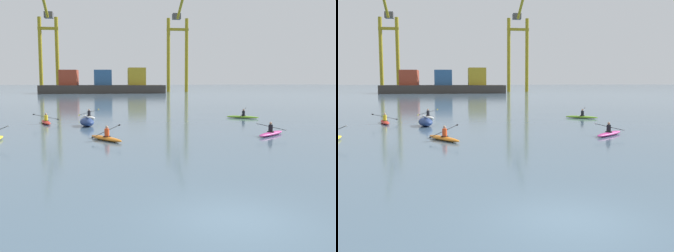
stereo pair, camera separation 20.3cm
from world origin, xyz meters
TOP-DOWN VIEW (x-y plane):
  - ground_plane at (0.00, 0.00)m, footprint 800.00×800.00m
  - container_barge at (-5.43, 116.29)m, footprint 37.82×11.35m
  - gantry_crane_west at (-23.35, 126.44)m, footprint 6.54×18.72m
  - gantry_crane_west_mid at (20.25, 130.42)m, footprint 7.71×16.76m
  - capsized_dinghy at (-5.35, 23.70)m, footprint 1.65×2.78m
  - kayak_red at (-9.05, 26.18)m, footprint 2.15×3.43m
  - kayak_magenta at (7.66, 16.04)m, footprint 2.92×2.73m
  - kayak_lime at (9.90, 28.74)m, footprint 3.11×2.47m
  - kayak_white at (-5.58, 30.97)m, footprint 2.10×3.38m
  - kayak_orange at (-3.66, 15.30)m, footprint 2.38×3.17m

SIDE VIEW (x-z plane):
  - ground_plane at x=0.00m, z-range 0.00..0.00m
  - kayak_magenta at x=7.66m, z-range -0.30..0.65m
  - kayak_orange at x=-3.66m, z-range -0.33..0.67m
  - kayak_red at x=-9.05m, z-range -0.30..0.65m
  - kayak_lime at x=9.90m, z-range -0.36..0.71m
  - kayak_white at x=-5.58m, z-range -0.30..0.65m
  - capsized_dinghy at x=-5.35m, z-range -0.03..0.73m
  - container_barge at x=-5.43m, z-range -1.33..6.53m
  - gantry_crane_west at x=-23.35m, z-range 0.32..33.20m
  - gantry_crane_west_mid at x=20.25m, z-range 1.02..33.03m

